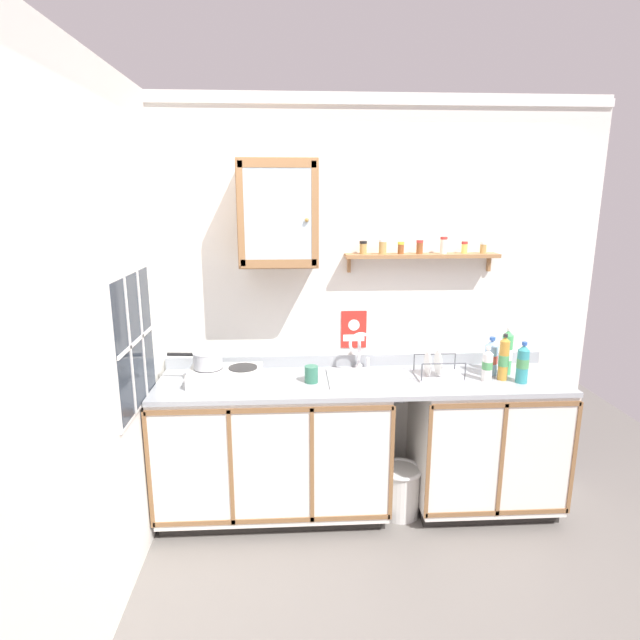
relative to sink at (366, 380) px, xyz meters
name	(u,v)px	position (x,y,z in m)	size (l,w,h in m)	color
floor	(364,534)	(-0.04, -0.31, -0.90)	(5.60, 5.60, 0.00)	slate
back_wall	(356,304)	(-0.04, 0.27, 0.44)	(3.20, 0.07, 2.67)	silver
side_wall_left	(109,346)	(-1.37, -0.63, 0.43)	(0.05, 3.36, 2.67)	silver
lower_cabinet_run	(273,450)	(-0.60, -0.04, -0.45)	(1.46, 0.58, 0.89)	black
lower_cabinet_run_right	(484,444)	(0.79, -0.04, -0.45)	(0.93, 0.58, 0.89)	black
countertop	(361,382)	(-0.04, -0.04, 0.00)	(2.56, 0.60, 0.03)	#9EA3A8
backsplash	(356,360)	(-0.04, 0.24, 0.06)	(2.56, 0.02, 0.08)	#9EA3A8
sink	(366,380)	(0.00, 0.00, 0.00)	(0.50, 0.41, 0.38)	silver
hot_plate_stove	(226,376)	(-0.89, -0.04, 0.06)	(0.45, 0.28, 0.09)	silver
saucepan	(207,359)	(-1.00, -0.02, 0.16)	(0.34, 0.18, 0.10)	silver
bottle_juice_amber_0	(504,359)	(0.85, -0.09, 0.15)	(0.06, 0.06, 0.30)	gold
bottle_water_blue_1	(491,358)	(0.82, 0.02, 0.13)	(0.08, 0.08, 0.25)	#8CB7E0
bottle_opaque_white_2	(487,365)	(0.75, -0.10, 0.12)	(0.06, 0.06, 0.22)	white
bottle_soda_green_3	(507,353)	(0.92, 0.02, 0.16)	(0.07, 0.07, 0.31)	#4CB266
bottle_detergent_teal_4	(523,364)	(0.95, -0.14, 0.14)	(0.07, 0.07, 0.26)	teal
dish_rack	(437,371)	(0.46, -0.01, 0.05)	(0.30, 0.22, 0.17)	#B2B2B7
mug	(311,374)	(-0.35, -0.06, 0.07)	(0.08, 0.13, 0.10)	#337259
wall_cabinet	(278,214)	(-0.54, 0.09, 1.05)	(0.47, 0.34, 0.63)	#996B42
spice_shelf	(421,254)	(0.36, 0.18, 0.79)	(0.99, 0.14, 0.23)	#996B42
warning_sign	(354,330)	(-0.05, 0.24, 0.27)	(0.17, 0.01, 0.26)	#B2261E
window	(134,341)	(-1.34, -0.34, 0.37)	(0.03, 0.68, 0.78)	#262D38
trash_bin	(401,489)	(0.23, -0.11, -0.73)	(0.28, 0.28, 0.34)	silver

